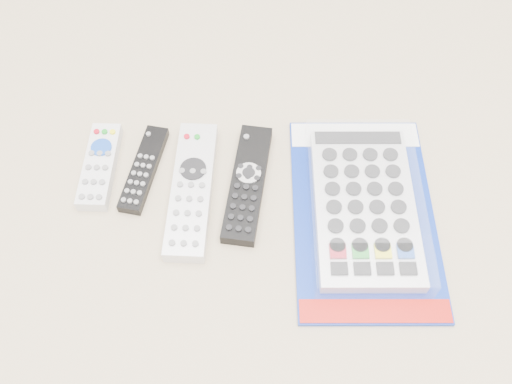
{
  "coord_description": "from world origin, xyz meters",
  "views": [
    {
      "loc": [
        0.04,
        -0.45,
        0.72
      ],
      "look_at": [
        0.04,
        -0.0,
        0.01
      ],
      "focal_mm": 40.0,
      "sensor_mm": 36.0,
      "label": 1
    }
  ],
  "objects_px": {
    "remote_silver_dvd": "(192,190)",
    "remote_large_black": "(248,183)",
    "remote_small_grey": "(100,166)",
    "jumbo_remote_packaged": "(365,205)",
    "remote_slim_black": "(144,169)"
  },
  "relations": [
    {
      "from": "remote_silver_dvd",
      "to": "remote_small_grey",
      "type": "bearing_deg",
      "value": 165.59
    },
    {
      "from": "remote_small_grey",
      "to": "remote_large_black",
      "type": "distance_m",
      "value": 0.23
    },
    {
      "from": "remote_silver_dvd",
      "to": "jumbo_remote_packaged",
      "type": "bearing_deg",
      "value": -4.48
    },
    {
      "from": "remote_small_grey",
      "to": "remote_large_black",
      "type": "bearing_deg",
      "value": -6.32
    },
    {
      "from": "remote_small_grey",
      "to": "jumbo_remote_packaged",
      "type": "bearing_deg",
      "value": -9.07
    },
    {
      "from": "remote_silver_dvd",
      "to": "remote_large_black",
      "type": "height_order",
      "value": "remote_silver_dvd"
    },
    {
      "from": "remote_silver_dvd",
      "to": "remote_large_black",
      "type": "xyz_separation_m",
      "value": [
        0.08,
        0.01,
        -0.0
      ]
    },
    {
      "from": "remote_silver_dvd",
      "to": "remote_large_black",
      "type": "bearing_deg",
      "value": 10.93
    },
    {
      "from": "jumbo_remote_packaged",
      "to": "remote_small_grey",
      "type": "bearing_deg",
      "value": 169.19
    },
    {
      "from": "remote_small_grey",
      "to": "jumbo_remote_packaged",
      "type": "height_order",
      "value": "jumbo_remote_packaged"
    },
    {
      "from": "remote_silver_dvd",
      "to": "jumbo_remote_packaged",
      "type": "xyz_separation_m",
      "value": [
        0.25,
        -0.03,
        0.01
      ]
    },
    {
      "from": "remote_small_grey",
      "to": "remote_slim_black",
      "type": "bearing_deg",
      "value": -2.22
    },
    {
      "from": "remote_small_grey",
      "to": "remote_silver_dvd",
      "type": "bearing_deg",
      "value": -15.32
    },
    {
      "from": "remote_silver_dvd",
      "to": "jumbo_remote_packaged",
      "type": "height_order",
      "value": "jumbo_remote_packaged"
    },
    {
      "from": "remote_slim_black",
      "to": "jumbo_remote_packaged",
      "type": "relative_size",
      "value": 0.46
    }
  ]
}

